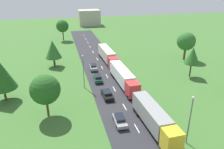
# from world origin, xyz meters

# --- Properties ---
(road) EXTENTS (10.00, 140.00, 0.06)m
(road) POSITION_xyz_m (0.00, 24.50, 0.03)
(road) COLOR #2B2B30
(road) RESTS_ON ground
(lane_marking_centre) EXTENTS (0.16, 124.64, 0.01)m
(lane_marking_centre) POSITION_xyz_m (0.00, 22.53, 0.07)
(lane_marking_centre) COLOR white
(lane_marking_centre) RESTS_ON road
(truck_lead) EXTENTS (2.85, 12.93, 3.59)m
(truck_lead) POSITION_xyz_m (2.49, 13.96, 2.16)
(truck_lead) COLOR yellow
(truck_lead) RESTS_ON road
(truck_second) EXTENTS (2.80, 14.72, 3.61)m
(truck_second) POSITION_xyz_m (2.46, 30.72, 2.15)
(truck_second) COLOR red
(truck_second) RESTS_ON road
(truck_third) EXTENTS (2.86, 14.94, 3.76)m
(truck_third) POSITION_xyz_m (2.52, 46.88, 2.21)
(truck_third) COLOR red
(truck_third) RESTS_ON road
(car_second) EXTENTS (1.85, 4.05, 1.37)m
(car_second) POSITION_xyz_m (-2.32, 16.63, 0.79)
(car_second) COLOR gray
(car_second) RESTS_ON road
(car_third) EXTENTS (1.96, 4.36, 1.36)m
(car_third) POSITION_xyz_m (-2.34, 25.98, 0.79)
(car_third) COLOR black
(car_third) RESTS_ON road
(car_fourth) EXTENTS (1.91, 4.53, 1.55)m
(car_fourth) POSITION_xyz_m (-2.74, 34.42, 0.86)
(car_fourth) COLOR #19472D
(car_fourth) RESTS_ON road
(car_fifth) EXTENTS (1.95, 4.07, 1.46)m
(car_fifth) POSITION_xyz_m (-2.56, 41.87, 0.83)
(car_fifth) COLOR gray
(car_fifth) RESTS_ON road
(lamppost_lead) EXTENTS (0.36, 0.36, 7.70)m
(lamppost_lead) POSITION_xyz_m (5.87, 9.86, 4.32)
(lamppost_lead) COLOR slate
(lamppost_lead) RESTS_ON ground
(lamppost_second) EXTENTS (0.36, 0.36, 7.60)m
(lamppost_second) POSITION_xyz_m (-6.28, 31.70, 4.27)
(lamppost_second) COLOR slate
(lamppost_second) RESTS_ON ground
(tree_oak) EXTENTS (3.74, 3.74, 7.54)m
(tree_oak) POSITION_xyz_m (20.06, 31.60, 5.45)
(tree_oak) COLOR #513823
(tree_oak) RESTS_ON ground
(tree_birch) EXTENTS (5.46, 5.46, 8.43)m
(tree_birch) POSITION_xyz_m (25.70, 43.70, 5.67)
(tree_birch) COLOR #513823
(tree_birch) RESTS_ON ground
(tree_maple) EXTENTS (5.13, 5.13, 7.69)m
(tree_maple) POSITION_xyz_m (-13.87, 22.08, 5.11)
(tree_maple) COLOR #513823
(tree_maple) RESTS_ON ground
(tree_pine) EXTENTS (4.42, 4.42, 7.36)m
(tree_pine) POSITION_xyz_m (-12.67, 47.15, 4.91)
(tree_pine) COLOR #513823
(tree_pine) RESTS_ON ground
(tree_elm) EXTENTS (5.32, 5.32, 8.58)m
(tree_elm) POSITION_xyz_m (-22.19, 29.72, 5.64)
(tree_elm) COLOR #513823
(tree_elm) RESTS_ON ground
(tree_lime) EXTENTS (4.88, 4.88, 8.22)m
(tree_lime) POSITION_xyz_m (-9.00, 77.12, 5.75)
(tree_lime) COLOR #513823
(tree_lime) RESTS_ON ground
(distant_building) EXTENTS (11.28, 8.58, 8.11)m
(distant_building) POSITION_xyz_m (6.38, 109.25, 4.06)
(distant_building) COLOR #B2A899
(distant_building) RESTS_ON ground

